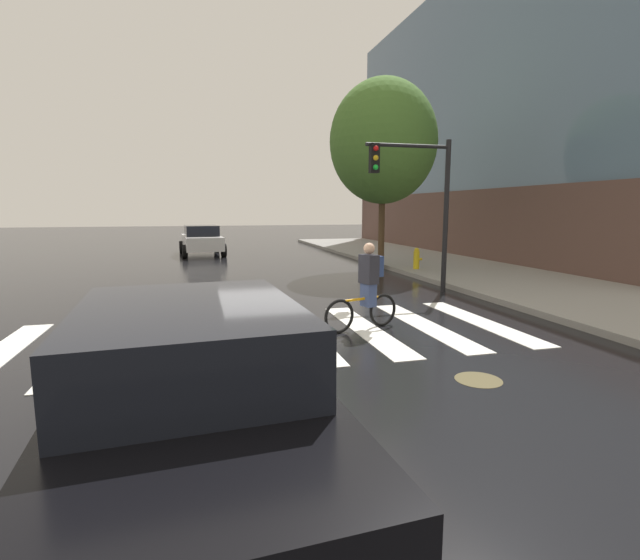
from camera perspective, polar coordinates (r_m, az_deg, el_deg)
name	(u,v)px	position (r m, az deg, el deg)	size (l,w,h in m)	color
ground_plane	(290,335)	(8.77, -3.72, -6.72)	(120.00, 120.00, 0.00)	black
crosswalk_stripes	(270,336)	(8.71, -6.15, -6.82)	(9.35, 3.97, 0.01)	silver
manhole_cover	(478,380)	(6.89, 18.86, -11.49)	(0.64, 0.64, 0.01)	#473D1E
sedan_near	(192,393)	(4.10, -15.44, -13.18)	(2.39, 4.71, 1.59)	black
sedan_mid	(202,240)	(24.59, -14.33, 4.81)	(2.34, 4.52, 1.52)	silver
cyclist	(367,286)	(9.04, 5.81, -0.80)	(1.65, 0.56, 1.69)	black
traffic_light_near	(420,189)	(13.14, 12.12, 10.82)	(2.47, 0.28, 4.20)	black
fire_hydrant	(417,259)	(17.45, 11.76, 2.59)	(0.33, 0.22, 0.78)	gold
street_tree_near	(383,142)	(18.32, 7.76, 16.45)	(4.02, 4.02, 7.15)	#4C3823
corner_building	(574,127)	(29.31, 28.75, 16.10)	(14.99, 24.37, 13.37)	brown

